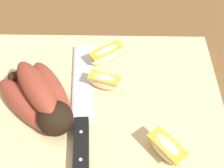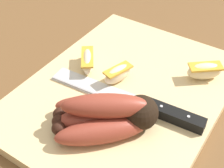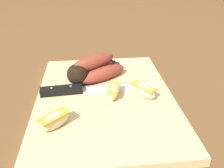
# 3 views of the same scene
# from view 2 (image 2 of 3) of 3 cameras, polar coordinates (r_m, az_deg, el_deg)

# --- Properties ---
(ground_plane) EXTENTS (6.00, 6.00, 0.00)m
(ground_plane) POSITION_cam_2_polar(r_m,az_deg,el_deg) (0.58, 2.17, -2.31)
(ground_plane) COLOR brown
(cutting_board) EXTENTS (0.42, 0.32, 0.02)m
(cutting_board) POSITION_cam_2_polar(r_m,az_deg,el_deg) (0.57, 1.71, -1.76)
(cutting_board) COLOR #DBBC84
(cutting_board) RESTS_ON ground_plane
(banana_bunch) EXTENTS (0.15, 0.16, 0.07)m
(banana_bunch) POSITION_cam_2_polar(r_m,az_deg,el_deg) (0.48, -0.83, -5.72)
(banana_bunch) COLOR black
(banana_bunch) RESTS_ON cutting_board
(chefs_knife) EXTENTS (0.05, 0.28, 0.02)m
(chefs_knife) POSITION_cam_2_polar(r_m,az_deg,el_deg) (0.52, 6.10, -3.93)
(chefs_knife) COLOR silver
(chefs_knife) RESTS_ON cutting_board
(apple_wedge_near) EXTENTS (0.06, 0.04, 0.03)m
(apple_wedge_near) POSITION_cam_2_polar(r_m,az_deg,el_deg) (0.57, 1.09, 1.85)
(apple_wedge_near) COLOR beige
(apple_wedge_near) RESTS_ON cutting_board
(apple_wedge_middle) EXTENTS (0.07, 0.06, 0.03)m
(apple_wedge_middle) POSITION_cam_2_polar(r_m,az_deg,el_deg) (0.60, -4.41, 4.18)
(apple_wedge_middle) COLOR beige
(apple_wedge_middle) RESTS_ON cutting_board
(apple_wedge_far) EXTENTS (0.06, 0.07, 0.03)m
(apple_wedge_far) POSITION_cam_2_polar(r_m,az_deg,el_deg) (0.60, 16.31, 2.30)
(apple_wedge_far) COLOR beige
(apple_wedge_far) RESTS_ON cutting_board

